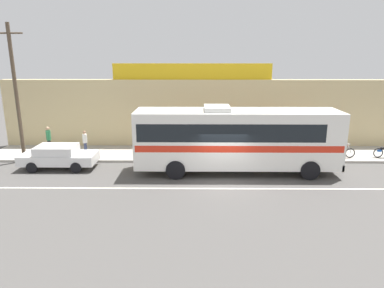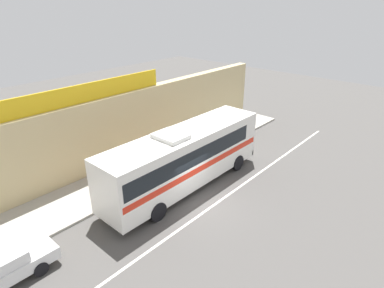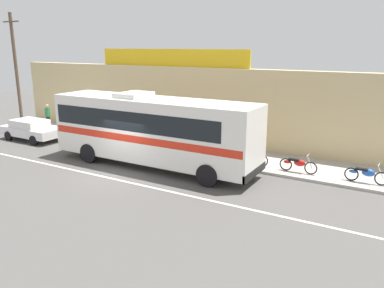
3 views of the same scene
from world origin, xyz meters
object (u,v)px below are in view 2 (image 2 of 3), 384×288
object	(u,v)px
intercity_bus	(184,156)
motorcycle_black	(222,135)
pedestrian_by_curb	(122,161)
motorcycle_green	(243,124)
motorcycle_blue	(202,144)

from	to	relation	value
intercity_bus	motorcycle_black	distance (m)	7.49
motorcycle_black	pedestrian_by_curb	xyz separation A→B (m)	(-8.73, 1.34, 0.55)
motorcycle_green	motorcycle_blue	xyz separation A→B (m)	(-5.47, -0.04, 0.00)
motorcycle_blue	motorcycle_black	bearing A→B (deg)	-0.41
motorcycle_blue	motorcycle_green	bearing A→B (deg)	0.42
intercity_bus	motorcycle_green	bearing A→B (deg)	13.63
intercity_bus	motorcycle_black	xyz separation A→B (m)	(6.95, 2.36, -1.50)
motorcycle_green	motorcycle_blue	size ratio (longest dim) A/B	1.01
motorcycle_green	motorcycle_blue	world-z (taller)	same
pedestrian_by_curb	intercity_bus	bearing A→B (deg)	-64.38
motorcycle_green	motorcycle_black	xyz separation A→B (m)	(-3.03, -0.06, 0.00)
motorcycle_green	motorcycle_black	world-z (taller)	same
motorcycle_green	pedestrian_by_curb	world-z (taller)	pedestrian_by_curb
motorcycle_green	motorcycle_blue	distance (m)	5.47
intercity_bus	pedestrian_by_curb	bearing A→B (deg)	115.62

